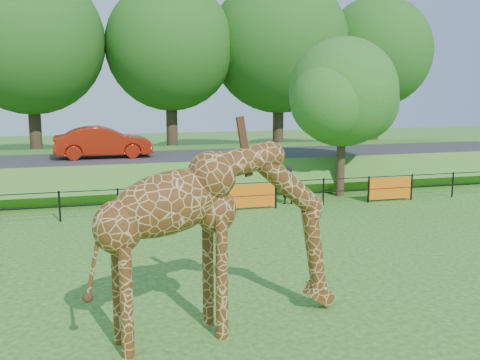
{
  "coord_description": "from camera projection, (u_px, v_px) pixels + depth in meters",
  "views": [
    {
      "loc": [
        -2.75,
        -11.27,
        4.62
      ],
      "look_at": [
        1.3,
        3.44,
        2.0
      ],
      "focal_mm": 40.0,
      "sensor_mm": 36.0,
      "label": 1
    }
  ],
  "objects": [
    {
      "name": "car_red",
      "position": [
        103.0,
        142.0,
        24.88
      ],
      "size": [
        4.47,
        1.67,
        1.46
      ],
      "primitive_type": "imported",
      "rotation": [
        0.0,
        0.0,
        1.6
      ],
      "color": "#B91F0D",
      "rests_on": "road"
    },
    {
      "name": "embankment",
      "position": [
        152.0,
        168.0,
        26.83
      ],
      "size": [
        40.0,
        9.0,
        1.3
      ],
      "primitive_type": "cube",
      "color": "#265C17",
      "rests_on": "ground"
    },
    {
      "name": "giraffe",
      "position": [
        222.0,
        238.0,
        10.1
      ],
      "size": [
        5.19,
        1.84,
        3.64
      ],
      "primitive_type": null,
      "rotation": [
        0.0,
        0.0,
        0.18
      ],
      "color": "#593012",
      "rests_on": "ground"
    },
    {
      "name": "bg_tree_line",
      "position": [
        168.0,
        45.0,
        32.39
      ],
      "size": [
        37.3,
        8.8,
        11.82
      ],
      "color": "#332217",
      "rests_on": "ground"
    },
    {
      "name": "visitor",
      "position": [
        288.0,
        185.0,
        21.51
      ],
      "size": [
        0.58,
        0.39,
        1.56
      ],
      "primitive_type": "imported",
      "rotation": [
        0.0,
        0.0,
        3.12
      ],
      "color": "black",
      "rests_on": "ground"
    },
    {
      "name": "tree_east",
      "position": [
        345.0,
        96.0,
        22.62
      ],
      "size": [
        5.4,
        4.71,
        6.76
      ],
      "color": "#332217",
      "rests_on": "ground"
    },
    {
      "name": "perimeter_fence",
      "position": [
        173.0,
        200.0,
        19.72
      ],
      "size": [
        28.07,
        0.1,
        1.1
      ],
      "primitive_type": null,
      "color": "black",
      "rests_on": "ground"
    },
    {
      "name": "ground",
      "position": [
        225.0,
        293.0,
        12.21
      ],
      "size": [
        90.0,
        90.0,
        0.0
      ],
      "primitive_type": "plane",
      "color": "#265C17",
      "rests_on": "ground"
    },
    {
      "name": "road",
      "position": [
        155.0,
        158.0,
        25.28
      ],
      "size": [
        40.0,
        5.0,
        0.12
      ],
      "primitive_type": "cube",
      "color": "#2D2D2F",
      "rests_on": "embankment"
    }
  ]
}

